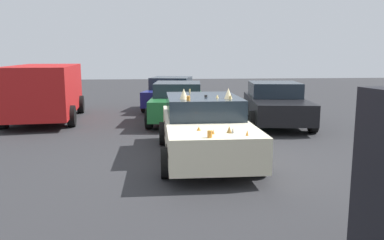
% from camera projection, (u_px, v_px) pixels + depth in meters
% --- Properties ---
extents(ground_plane, '(60.00, 60.00, 0.00)m').
position_uv_depth(ground_plane, '(205.00, 158.00, 9.12)').
color(ground_plane, '#2D2D30').
extents(art_car_decorated, '(4.62, 2.10, 1.65)m').
position_uv_depth(art_car_decorated, '(204.00, 127.00, 9.09)').
color(art_car_decorated, beige).
rests_on(art_car_decorated, ground).
extents(parked_van_far_left, '(5.46, 2.72, 2.00)m').
position_uv_depth(parked_van_far_left, '(45.00, 89.00, 14.19)').
color(parked_van_far_left, '#B21919').
rests_on(parked_van_far_left, ground).
extents(parked_sedan_row_back_center, '(4.09, 2.28, 1.42)m').
position_uv_depth(parked_sedan_row_back_center, '(178.00, 102.00, 13.76)').
color(parked_sedan_row_back_center, '#1E602D').
rests_on(parked_sedan_row_back_center, ground).
extents(parked_sedan_near_left, '(4.51, 2.72, 1.41)m').
position_uv_depth(parked_sedan_near_left, '(172.00, 93.00, 17.30)').
color(parked_sedan_near_left, navy).
rests_on(parked_sedan_near_left, ground).
extents(parked_sedan_behind_right, '(4.39, 2.47, 1.44)m').
position_uv_depth(parked_sedan_behind_right, '(276.00, 104.00, 13.32)').
color(parked_sedan_behind_right, black).
rests_on(parked_sedan_behind_right, ground).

